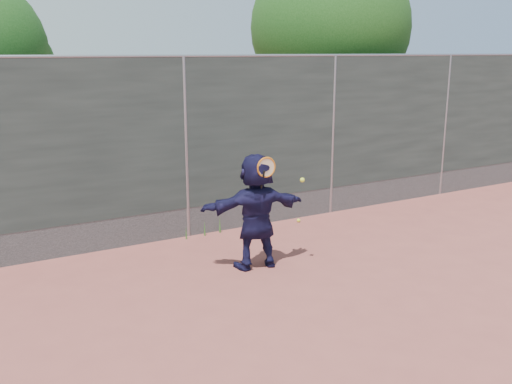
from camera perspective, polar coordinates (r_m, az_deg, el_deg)
ground at (r=6.98m, az=4.76°, el=-12.27°), size 80.00×80.00×0.00m
player at (r=8.18m, az=-0.00°, el=-1.91°), size 1.62×0.70×1.69m
ball_ground at (r=10.57m, az=4.28°, el=-2.85°), size 0.07×0.07×0.07m
fence at (r=9.48m, az=-7.03°, el=4.75°), size 20.00×0.06×3.03m
swing_action at (r=7.90m, az=1.38°, el=2.22°), size 0.72×0.22×0.51m
tree_right at (r=13.68m, az=7.90°, el=15.53°), size 3.78×3.60×5.39m
weed_clump at (r=9.82m, az=-4.93°, el=-3.56°), size 0.68×0.07×0.30m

